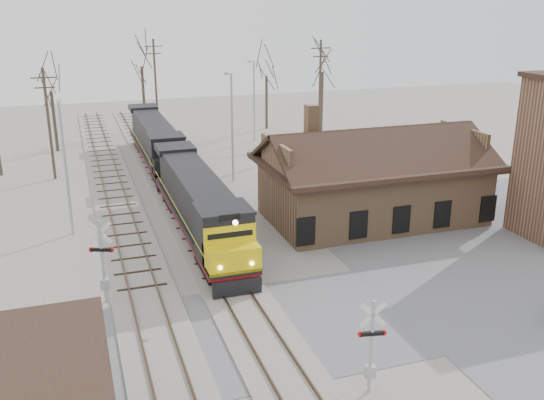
% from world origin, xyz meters
% --- Properties ---
extents(ground, '(140.00, 140.00, 0.00)m').
position_xyz_m(ground, '(0.00, 0.00, 0.00)').
color(ground, '#A49F94').
rests_on(ground, ground).
extents(road, '(60.00, 9.00, 0.03)m').
position_xyz_m(road, '(0.00, 0.00, 0.01)').
color(road, slate).
rests_on(road, ground).
extents(parking_lot, '(22.00, 26.00, 0.03)m').
position_xyz_m(parking_lot, '(18.00, 4.00, 0.02)').
color(parking_lot, slate).
rests_on(parking_lot, ground).
extents(track_main, '(3.40, 90.00, 0.24)m').
position_xyz_m(track_main, '(0.00, 15.00, 0.07)').
color(track_main, '#A49F94').
rests_on(track_main, ground).
extents(track_siding, '(3.40, 90.00, 0.24)m').
position_xyz_m(track_siding, '(-4.50, 15.00, 0.07)').
color(track_siding, '#A49F94').
rests_on(track_siding, ground).
extents(depot, '(15.20, 9.31, 7.90)m').
position_xyz_m(depot, '(11.99, 12.00, 2.41)').
color(depot, '#936E4C').
rests_on(depot, ground).
extents(locomotive_lead, '(2.78, 18.65, 4.14)m').
position_xyz_m(locomotive_lead, '(0.00, 12.28, 2.17)').
color(locomotive_lead, black).
rests_on(locomotive_lead, ground).
extents(locomotive_trailing, '(2.78, 18.65, 3.92)m').
position_xyz_m(locomotive_trailing, '(0.00, 31.21, 2.17)').
color(locomotive_trailing, black).
rests_on(locomotive_trailing, ground).
extents(crossbuck_near, '(1.12, 0.32, 3.94)m').
position_xyz_m(crossbuck_near, '(2.77, -5.64, 1.86)').
color(crossbuck_near, '#A5A8AD').
rests_on(crossbuck_near, ground).
extents(crossbuck_far, '(1.20, 0.51, 4.40)m').
position_xyz_m(crossbuck_far, '(-6.40, 5.18, 2.04)').
color(crossbuck_far, '#A5A8AD').
rests_on(crossbuck_far, ground).
extents(streetlight_a, '(0.25, 2.04, 8.61)m').
position_xyz_m(streetlight_a, '(-7.79, 15.61, 4.84)').
color(streetlight_a, '#A5A8AD').
rests_on(streetlight_a, ground).
extents(streetlight_b, '(0.25, 2.04, 8.93)m').
position_xyz_m(streetlight_b, '(5.27, 23.97, 5.00)').
color(streetlight_b, '#A5A8AD').
rests_on(streetlight_b, ground).
extents(streetlight_c, '(0.25, 2.04, 8.40)m').
position_xyz_m(streetlight_c, '(11.42, 38.01, 4.73)').
color(streetlight_c, '#A5A8AD').
rests_on(streetlight_c, ground).
extents(utility_pole_a, '(2.00, 0.24, 9.30)m').
position_xyz_m(utility_pole_a, '(-8.93, 29.37, 4.87)').
color(utility_pole_a, '#382D23').
rests_on(utility_pole_a, ground).
extents(utility_pole_b, '(2.00, 0.24, 10.38)m').
position_xyz_m(utility_pole_b, '(2.35, 46.24, 5.42)').
color(utility_pole_b, '#382D23').
rests_on(utility_pole_b, ground).
extents(utility_pole_c, '(2.00, 0.24, 10.82)m').
position_xyz_m(utility_pole_c, '(16.56, 32.32, 5.64)').
color(utility_pole_c, '#382D23').
rests_on(utility_pole_c, ground).
extents(tree_b, '(3.99, 3.99, 9.77)m').
position_xyz_m(tree_b, '(-8.73, 39.84, 6.95)').
color(tree_b, '#382D23').
rests_on(tree_b, ground).
extents(tree_c, '(4.87, 4.87, 11.94)m').
position_xyz_m(tree_c, '(1.03, 47.28, 8.51)').
color(tree_c, '#382D23').
rests_on(tree_c, ground).
extents(tree_d, '(4.09, 4.09, 10.01)m').
position_xyz_m(tree_d, '(14.71, 43.72, 7.13)').
color(tree_d, '#382D23').
rests_on(tree_d, ground).
extents(tree_e, '(4.56, 4.56, 11.17)m').
position_xyz_m(tree_e, '(19.98, 39.68, 7.95)').
color(tree_e, '#382D23').
rests_on(tree_e, ground).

